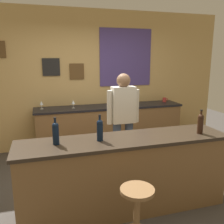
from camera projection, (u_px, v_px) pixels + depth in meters
name	position (u px, v px, depth m)	size (l,w,h in m)	color
ground_plane	(115.00, 191.00, 3.46)	(10.00, 10.00, 0.00)	#423D38
back_wall	(87.00, 79.00, 5.05)	(6.00, 0.09, 2.80)	tan
bar_counter	(125.00, 174.00, 2.98)	(2.55, 0.60, 0.92)	brown
side_counter	(110.00, 127.00, 5.01)	(2.98, 0.56, 0.90)	brown
bartender	(123.00, 118.00, 3.81)	(0.52, 0.21, 1.62)	#384766
bar_stool	(137.00, 210.00, 2.28)	(0.32, 0.32, 0.68)	brown
wine_bottle_a	(56.00, 132.00, 2.65)	(0.07, 0.07, 0.31)	black
wine_bottle_b	(100.00, 129.00, 2.77)	(0.07, 0.07, 0.31)	black
wine_bottle_c	(200.00, 123.00, 3.04)	(0.07, 0.07, 0.31)	black
wine_glass_a	(41.00, 103.00, 4.59)	(0.07, 0.07, 0.16)	silver
wine_glass_b	(73.00, 102.00, 4.67)	(0.07, 0.07, 0.16)	silver
wine_glass_c	(114.00, 100.00, 4.99)	(0.07, 0.07, 0.16)	silver
coffee_mug	(165.00, 100.00, 5.33)	(0.12, 0.08, 0.09)	#B2332D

